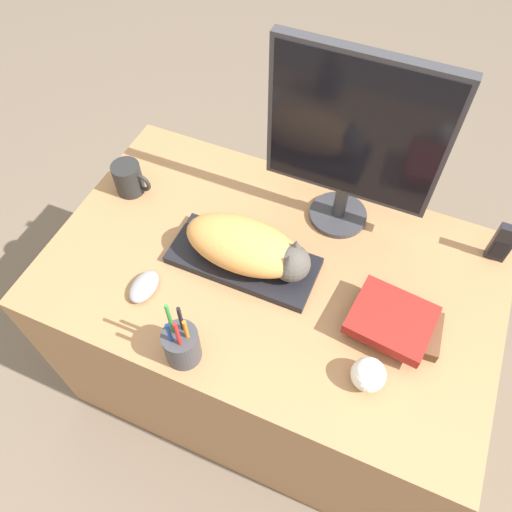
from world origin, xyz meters
The scene contains 11 objects.
ground_plane centered at (0.00, 0.00, 0.00)m, with size 12.00×12.00×0.00m, color #6B5B4C.
desk centered at (0.00, 0.37, 0.35)m, with size 1.20×0.75×0.71m.
keyboard centered at (-0.08, 0.36, 0.72)m, with size 0.39×0.17×0.02m.
cat centered at (-0.06, 0.36, 0.79)m, with size 0.34×0.16×0.12m.
monitor centered at (0.11, 0.62, 1.01)m, with size 0.44×0.16×0.52m.
computer_mouse centered at (-0.28, 0.19, 0.72)m, with size 0.06×0.10×0.03m.
coffee_mug centered at (-0.49, 0.47, 0.76)m, with size 0.12×0.08×0.10m.
pen_cup centered at (-0.10, 0.07, 0.76)m, with size 0.08×0.08×0.22m.
baseball centered at (0.32, 0.17, 0.75)m, with size 0.08×0.08×0.08m.
phone centered at (0.54, 0.65, 0.77)m, with size 0.05×0.03×0.12m.
book_stack centered at (0.34, 0.33, 0.74)m, with size 0.23×0.18×0.07m.
Camera 1 is at (0.25, -0.32, 1.82)m, focal length 35.00 mm.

